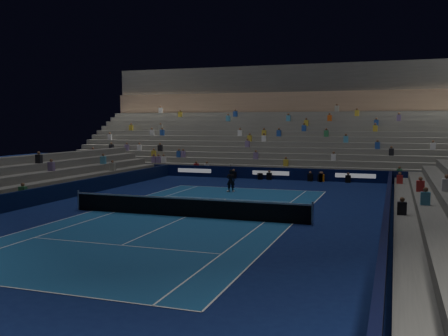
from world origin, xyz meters
TOP-DOWN VIEW (x-y plane):
  - ground at (0.00, 0.00)m, footprint 90.00×90.00m
  - court_surface at (0.00, 0.00)m, footprint 10.97×23.77m
  - sponsor_barrier_far at (0.00, 18.50)m, footprint 44.00×0.25m
  - sponsor_barrier_east at (9.70, 0.00)m, footprint 0.25×37.00m
  - sponsor_barrier_west at (-9.70, 0.00)m, footprint 0.25×37.00m
  - grandstand_main at (0.00, 27.90)m, footprint 44.00×15.20m
  - tennis_net at (0.00, 0.00)m, footprint 12.90×0.10m
  - tennis_player at (-0.78, 9.76)m, footprint 0.65×0.51m
  - broadcast_camera at (-0.85, 18.03)m, footprint 0.57×0.92m

SIDE VIEW (x-z plane):
  - ground at x=0.00m, z-range 0.00..0.00m
  - court_surface at x=0.00m, z-range 0.00..0.01m
  - broadcast_camera at x=-0.85m, z-range 0.01..0.55m
  - sponsor_barrier_far at x=0.00m, z-range 0.00..1.00m
  - sponsor_barrier_east at x=9.70m, z-range 0.00..1.00m
  - sponsor_barrier_west at x=-9.70m, z-range 0.00..1.00m
  - tennis_net at x=0.00m, z-range -0.05..1.05m
  - tennis_player at x=-0.78m, z-range 0.00..1.57m
  - grandstand_main at x=0.00m, z-range -2.22..8.98m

